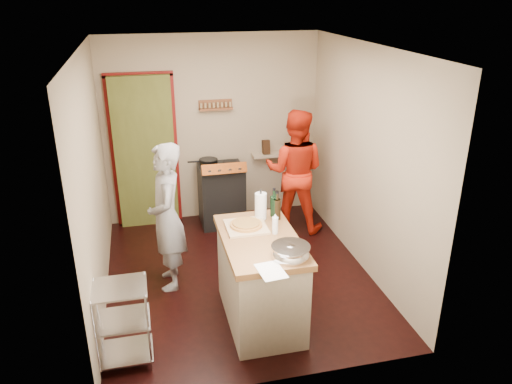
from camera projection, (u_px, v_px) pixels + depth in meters
floor at (239, 275)px, 5.89m from camera, size 3.50×3.50×0.00m
back_wall at (167, 143)px, 6.93m from camera, size 3.00×0.44×2.60m
left_wall at (93, 183)px, 5.08m from camera, size 0.04×3.50×2.60m
right_wall at (365, 161)px, 5.72m from camera, size 0.04×3.50×2.60m
ceiling at (235, 46)px, 4.89m from camera, size 3.00×3.50×0.02m
stove at (221, 194)px, 7.01m from camera, size 0.60×0.63×1.00m
wire_shelving at (122, 321)px, 4.38m from camera, size 0.48×0.40×0.80m
island at (261, 277)px, 4.95m from camera, size 0.72×1.38×1.23m
person_stripe at (167, 217)px, 5.41m from camera, size 0.40×0.61×1.66m
person_red at (295, 171)px, 6.73m from camera, size 1.02×0.94×1.69m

